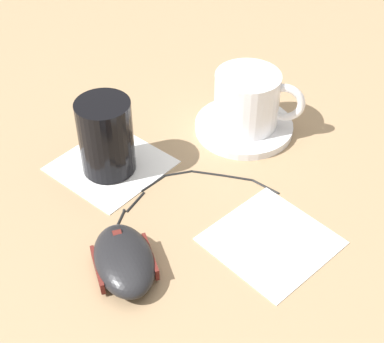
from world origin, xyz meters
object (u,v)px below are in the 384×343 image
at_px(saucer, 244,127).
at_px(drinking_glass, 106,137).
at_px(computer_mouse, 124,260).
at_px(coffee_cup, 249,100).

height_order(saucer, drinking_glass, drinking_glass).
height_order(saucer, computer_mouse, computer_mouse).
bearing_deg(computer_mouse, drinking_glass, 55.53).
bearing_deg(coffee_cup, computer_mouse, -166.74).
height_order(coffee_cup, computer_mouse, coffee_cup).
distance_m(computer_mouse, drinking_glass, 0.16).
distance_m(saucer, drinking_glass, 0.19).
relative_size(saucer, coffee_cup, 1.20).
xyz_separation_m(saucer, coffee_cup, (0.00, -0.00, 0.04)).
bearing_deg(computer_mouse, coffee_cup, 13.26).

